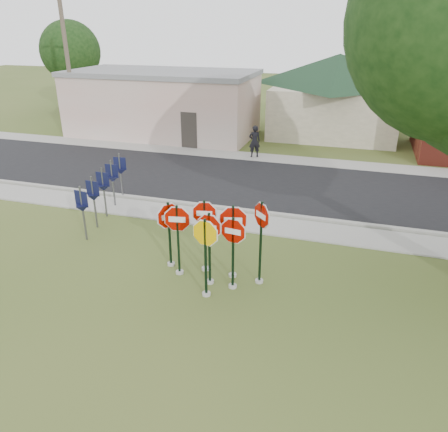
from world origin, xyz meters
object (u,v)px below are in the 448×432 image
(stop_sign_center, at_px, (209,240))
(stop_sign_left, at_px, (178,231))
(stop_sign_yellow, at_px, (205,248))
(utility_pole_near, at_px, (67,59))
(pedestrian, at_px, (255,141))

(stop_sign_center, distance_m, stop_sign_left, 1.08)
(stop_sign_yellow, height_order, stop_sign_left, stop_sign_yellow)
(stop_sign_center, relative_size, stop_sign_left, 0.99)
(stop_sign_center, height_order, stop_sign_left, stop_sign_left)
(stop_sign_yellow, relative_size, utility_pole_near, 0.26)
(stop_sign_center, xyz_separation_m, stop_sign_yellow, (0.11, -0.63, 0.07))
(stop_sign_left, relative_size, pedestrian, 1.32)
(stop_sign_center, height_order, utility_pole_near, utility_pole_near)
(stop_sign_center, relative_size, utility_pole_near, 0.25)
(stop_sign_yellow, bearing_deg, utility_pole_near, 133.96)
(utility_pole_near, bearing_deg, stop_sign_yellow, -46.04)
(stop_sign_yellow, height_order, pedestrian, stop_sign_yellow)
(utility_pole_near, distance_m, pedestrian, 12.90)
(pedestrian, bearing_deg, stop_sign_center, 73.13)
(stop_sign_yellow, xyz_separation_m, pedestrian, (-1.96, 13.76, -0.54))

